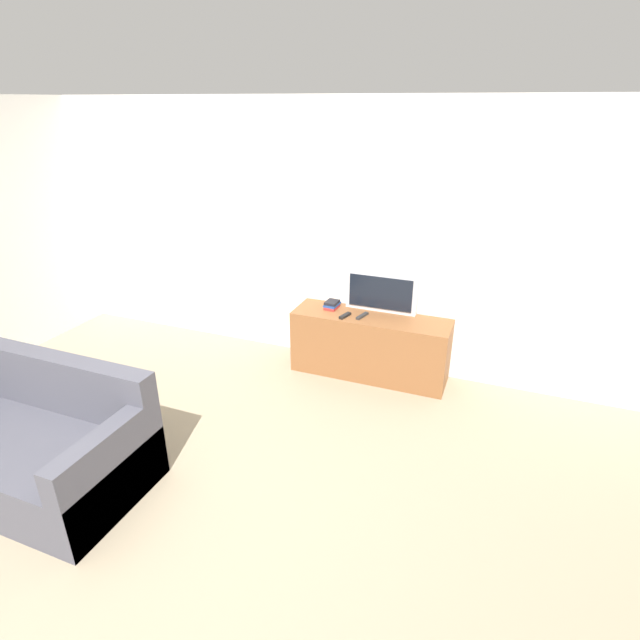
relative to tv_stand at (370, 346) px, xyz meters
name	(u,v)px	position (x,y,z in m)	size (l,w,h in m)	color
ground_plane	(127,571)	(-0.67, -2.76, -0.32)	(14.00, 14.00, 0.00)	gray
wall_back	(317,236)	(-0.67, 0.27, 0.98)	(9.00, 0.06, 2.60)	white
tv_stand	(370,346)	(0.00, 0.00, 0.00)	(1.53, 0.44, 0.64)	brown
television	(381,292)	(0.05, 0.18, 0.52)	(0.71, 0.09, 0.40)	silver
couch	(29,444)	(-1.86, -2.34, -0.04)	(1.76, 0.90, 0.85)	#474751
book_stack	(332,305)	(-0.43, 0.06, 0.35)	(0.13, 0.20, 0.07)	#B72D28
remote_on_stand	(362,316)	(-0.08, -0.05, 0.33)	(0.08, 0.18, 0.02)	#2D2D2D
remote_secondary	(345,316)	(-0.23, -0.10, 0.33)	(0.08, 0.16, 0.02)	black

